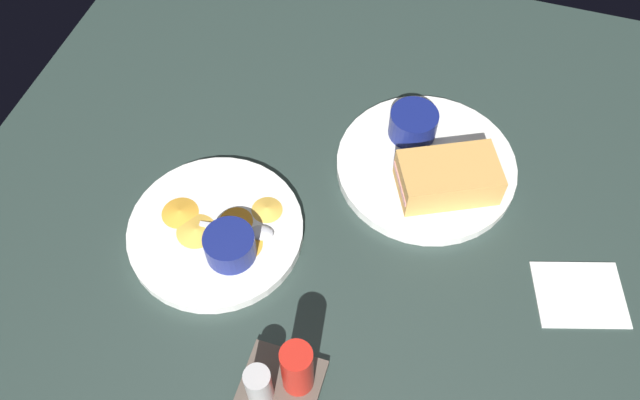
{
  "coord_description": "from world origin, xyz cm",
  "views": [
    {
      "loc": [
        -8.7,
        42.1,
        73.94
      ],
      "look_at": [
        5.2,
        -2.71,
        3.0
      ],
      "focal_mm": 36.35,
      "sensor_mm": 36.0,
      "label": 1
    }
  ],
  "objects": [
    {
      "name": "ground_plane",
      "position": [
        0.0,
        0.0,
        -1.5
      ],
      "size": [
        110.0,
        110.0,
        3.0
      ],
      "primitive_type": "cube",
      "color": "#283833"
    },
    {
      "name": "plate_sandwich_main",
      "position": [
        -6.88,
        -13.99,
        0.8
      ],
      "size": [
        25.11,
        25.11,
        1.6
      ],
      "primitive_type": "cylinder",
      "color": "white",
      "rests_on": "ground_plane"
    },
    {
      "name": "sandwich_half_near",
      "position": [
        -10.17,
        -10.54,
        4.0
      ],
      "size": [
        15.01,
        12.48,
        4.8
      ],
      "color": "tan",
      "rests_on": "plate_sandwich_main"
    },
    {
      "name": "ramekin_dark_sauce",
      "position": [
        -3.67,
        -18.64,
        3.74
      ],
      "size": [
        6.81,
        6.81,
        3.98
      ],
      "color": "navy",
      "rests_on": "plate_sandwich_main"
    },
    {
      "name": "spoon_by_dark_ramekin",
      "position": [
        -6.87,
        -14.21,
        1.96
      ],
      "size": [
        6.98,
        8.86,
        0.8
      ],
      "color": "silver",
      "rests_on": "plate_sandwich_main"
    },
    {
      "name": "plate_chips_companion",
      "position": [
        17.29,
        4.57,
        0.8
      ],
      "size": [
        23.02,
        23.02,
        1.6
      ],
      "primitive_type": "cylinder",
      "color": "white",
      "rests_on": "ground_plane"
    },
    {
      "name": "ramekin_light_gravy",
      "position": [
        13.84,
        7.45,
        3.62
      ],
      "size": [
        6.46,
        6.46,
        3.75
      ],
      "color": "navy",
      "rests_on": "plate_chips_companion"
    },
    {
      "name": "spoon_by_gravy_ramekin",
      "position": [
        12.44,
        3.93,
        1.96
      ],
      "size": [
        9.96,
        2.78,
        0.8
      ],
      "color": "silver",
      "rests_on": "plate_chips_companion"
    },
    {
      "name": "plantain_chip_scatter",
      "position": [
        16.63,
        4.1,
        1.9
      ],
      "size": [
        17.1,
        11.65,
        0.6
      ],
      "color": "gold",
      "rests_on": "plate_chips_companion"
    },
    {
      "name": "condiment_caddy",
      "position": [
        2.01,
        21.4,
        3.41
      ],
      "size": [
        9.0,
        9.0,
        9.5
      ],
      "color": "brown",
      "rests_on": "ground_plane"
    },
    {
      "name": "paper_napkin_folded",
      "position": [
        -29.38,
        -0.65,
        0.2
      ],
      "size": [
        13.11,
        11.76,
        0.4
      ],
      "primitive_type": "cube",
      "rotation": [
        0.0,
        0.0,
        0.29
      ],
      "color": "white",
      "rests_on": "ground_plane"
    }
  ]
}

